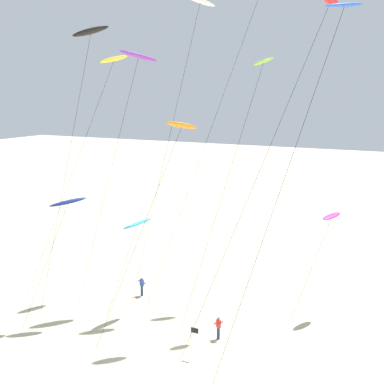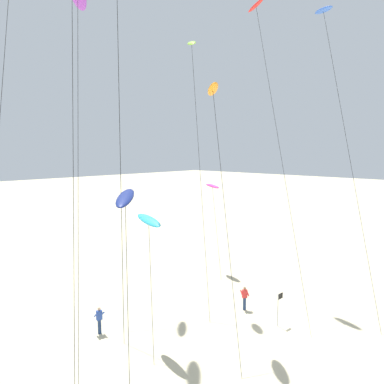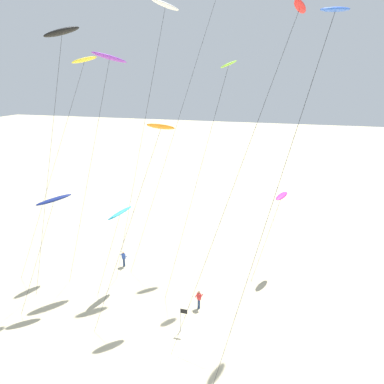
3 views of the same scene
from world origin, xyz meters
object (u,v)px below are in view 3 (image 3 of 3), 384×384
kite_yellow (84,62)px  kite_white (165,9)px  kite_pink (215,0)px  kite_black (62,34)px  kite_flyer_nearest (199,299)px  marker_flag (182,316)px  kite_navy (54,200)px  kite_blue (333,15)px  kite_purple (109,59)px  kite_magenta (281,196)px  kite_red (297,15)px  kite_cyan (120,213)px  kite_lime (227,71)px  kite_orange (160,129)px  kite_flyer_middle (124,259)px

kite_yellow → kite_white: size_ratio=0.83×
kite_pink → kite_black: (-9.86, -10.04, -3.64)m
kite_flyer_nearest → marker_flag: (-0.48, -3.04, 0.60)m
kite_navy → kite_blue: size_ratio=0.43×
kite_blue → marker_flag: bearing=-168.9°
kite_white → kite_flyer_nearest: (5.08, -7.25, -22.91)m
kite_yellow → kite_purple: size_ratio=0.99×
kite_magenta → kite_yellow: size_ratio=0.40×
kite_magenta → kite_red: (-0.04, -4.64, 14.50)m
kite_cyan → marker_flag: size_ratio=3.61×
kite_lime → kite_red: 6.61m
kite_navy → kite_purple: kite_purple is taller
kite_yellow → kite_purple: bearing=-21.0°
kite_lime → kite_yellow: kite_yellow is taller
kite_flyer_nearest → marker_flag: marker_flag is taller
kite_orange → marker_flag: 13.93m
kite_magenta → marker_flag: 14.17m
kite_lime → kite_orange: size_ratio=1.29×
kite_black → kite_flyer_nearest: (11.58, -1.81, -20.60)m
kite_pink → kite_white: bearing=-126.1°
kite_cyan → kite_flyer_nearest: 9.87m
kite_cyan → marker_flag: (7.00, -4.44, -5.68)m
kite_navy → kite_purple: size_ratio=0.46×
kite_red → kite_pink: bearing=131.4°
kite_purple → kite_blue: 18.40m
kite_flyer_nearest → kite_blue: bearing=-10.6°
kite_lime → kite_white: kite_white is taller
kite_orange → kite_white: size_ratio=0.62×
kite_red → kite_flyer_middle: size_ratio=13.96×
kite_flyer_nearest → kite_purple: bearing=152.0°
kite_yellow → kite_black: bearing=-75.7°
kite_purple → kite_flyer_middle: (0.39, -0.71, -18.90)m
kite_cyan → kite_magenta: bearing=26.3°
kite_pink → kite_white: size_ratio=1.05×
kite_cyan → kite_flyer_middle: bearing=118.1°
kite_orange → marker_flag: (2.62, -3.39, -13.25)m
kite_lime → kite_blue: size_ratio=0.90×
kite_magenta → kite_black: 23.01m
kite_red → marker_flag: (-6.26, -6.39, -20.78)m
kite_lime → kite_black: size_ratio=0.88×
marker_flag → kite_cyan: bearing=147.6°
kite_white → kite_flyer_middle: 23.44m
kite_flyer_nearest → kite_lime: bearing=83.1°
kite_orange → kite_red: 12.03m
kite_black → kite_blue: kite_black is taller
kite_orange → kite_yellow: 12.33m
kite_navy → kite_magenta: (17.31, 9.77, -1.32)m
kite_yellow → kite_orange: bearing=-31.7°
kite_blue → marker_flag: kite_blue is taller
kite_orange → kite_blue: size_ratio=0.70×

